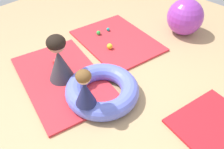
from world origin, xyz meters
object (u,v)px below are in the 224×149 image
at_px(child_in_navy, 85,88).
at_px(play_ball_yellow, 110,46).
at_px(adult_seated, 59,59).
at_px(exercise_ball_large, 185,17).
at_px(play_ball_red, 55,62).
at_px(play_ball_green, 98,33).
at_px(play_ball_teal, 108,29).
at_px(inflatable_cushion, 102,90).

distance_m(child_in_navy, play_ball_yellow, 1.60).
bearing_deg(child_in_navy, adult_seated, 151.04).
distance_m(play_ball_yellow, exercise_ball_large, 1.61).
bearing_deg(play_ball_yellow, child_in_navy, -56.10).
bearing_deg(adult_seated, play_ball_red, -35.45).
height_order(play_ball_green, play_ball_red, play_ball_red).
distance_m(adult_seated, play_ball_yellow, 1.13).
height_order(adult_seated, play_ball_teal, adult_seated).
relative_size(inflatable_cushion, play_ball_yellow, 10.26).
bearing_deg(child_in_navy, inflatable_cushion, 89.89).
height_order(child_in_navy, play_ball_green, child_in_navy).
bearing_deg(play_ball_teal, adult_seated, -71.73).
bearing_deg(play_ball_green, play_ball_red, -81.65).
distance_m(child_in_navy, play_ball_red, 1.30).
bearing_deg(inflatable_cushion, play_ball_yellow, 130.08).
bearing_deg(play_ball_red, play_ball_yellow, 71.01).
xyz_separation_m(play_ball_yellow, exercise_ball_large, (0.59, 1.47, 0.26)).
xyz_separation_m(inflatable_cushion, exercise_ball_large, (-0.15, 2.36, 0.22)).
height_order(inflatable_cushion, play_ball_yellow, inflatable_cushion).
bearing_deg(play_ball_red, adult_seated, -19.26).
bearing_deg(exercise_ball_large, play_ball_red, -110.84).
height_order(child_in_navy, play_ball_yellow, child_in_navy).
distance_m(adult_seated, play_ball_red, 0.50).
height_order(adult_seated, exercise_ball_large, adult_seated).
bearing_deg(play_ball_yellow, adult_seated, -88.50).
relative_size(child_in_navy, play_ball_red, 5.47).
xyz_separation_m(adult_seated, play_ball_green, (-0.52, 1.26, -0.34)).
bearing_deg(play_ball_yellow, inflatable_cushion, -49.92).
distance_m(play_ball_teal, play_ball_red, 1.38).
distance_m(child_in_navy, adult_seated, 0.86).
bearing_deg(child_in_navy, exercise_ball_large, 79.48).
relative_size(child_in_navy, exercise_ball_large, 0.77).
relative_size(inflatable_cushion, play_ball_green, 12.88).
relative_size(inflatable_cushion, adult_seated, 1.38).
distance_m(adult_seated, play_ball_green, 1.41).
xyz_separation_m(play_ball_teal, play_ball_yellow, (0.47, -0.41, 0.02)).
height_order(inflatable_cushion, exercise_ball_large, exercise_ball_large).
height_order(adult_seated, play_ball_green, adult_seated).
xyz_separation_m(inflatable_cushion, play_ball_red, (-1.08, -0.07, -0.04)).
bearing_deg(exercise_ball_large, play_ball_yellow, -112.03).
bearing_deg(exercise_ball_large, play_ball_green, -130.14).
height_order(play_ball_green, exercise_ball_large, exercise_ball_large).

